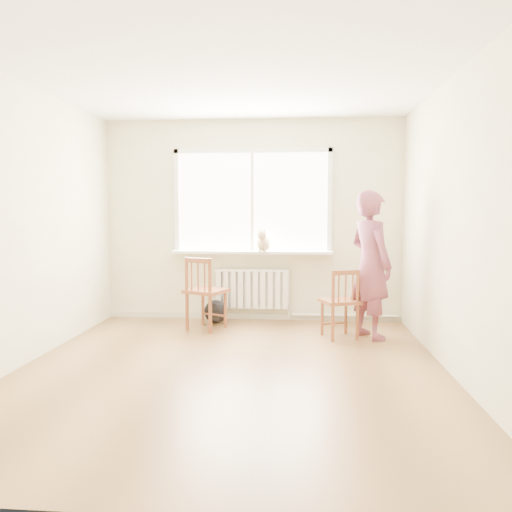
% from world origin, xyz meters
% --- Properties ---
extents(floor, '(4.50, 4.50, 0.00)m').
position_xyz_m(floor, '(0.00, 0.00, 0.00)').
color(floor, olive).
rests_on(floor, ground).
extents(ceiling, '(4.50, 4.50, 0.00)m').
position_xyz_m(ceiling, '(0.00, 0.00, 2.70)').
color(ceiling, white).
rests_on(ceiling, back_wall).
extents(back_wall, '(4.00, 0.01, 2.70)m').
position_xyz_m(back_wall, '(0.00, 2.25, 1.35)').
color(back_wall, beige).
rests_on(back_wall, ground).
extents(window, '(2.12, 0.05, 1.42)m').
position_xyz_m(window, '(0.00, 2.22, 1.66)').
color(window, white).
rests_on(window, back_wall).
extents(windowsill, '(2.15, 0.22, 0.04)m').
position_xyz_m(windowsill, '(0.00, 2.14, 0.93)').
color(windowsill, white).
rests_on(windowsill, back_wall).
extents(radiator, '(1.00, 0.12, 0.55)m').
position_xyz_m(radiator, '(0.00, 2.16, 0.44)').
color(radiator, white).
rests_on(radiator, back_wall).
extents(heating_pipe, '(1.40, 0.04, 0.04)m').
position_xyz_m(heating_pipe, '(1.25, 2.19, 0.08)').
color(heating_pipe, silver).
rests_on(heating_pipe, back_wall).
extents(baseboard, '(4.00, 0.03, 0.08)m').
position_xyz_m(baseboard, '(0.00, 2.23, 0.04)').
color(baseboard, beige).
rests_on(baseboard, ground).
extents(chair_left, '(0.59, 0.58, 0.91)m').
position_xyz_m(chair_left, '(-0.55, 1.56, 0.46)').
color(chair_left, brown).
rests_on(chair_left, floor).
extents(chair_right, '(0.51, 0.50, 0.81)m').
position_xyz_m(chair_right, '(1.12, 1.27, 0.41)').
color(chair_right, brown).
rests_on(chair_right, floor).
extents(person, '(0.67, 0.75, 1.71)m').
position_xyz_m(person, '(1.45, 1.34, 0.86)').
color(person, '#D1455C').
rests_on(person, floor).
extents(cat, '(0.23, 0.46, 0.31)m').
position_xyz_m(cat, '(0.16, 2.05, 1.08)').
color(cat, beige).
rests_on(cat, windowsill).
extents(backpack, '(0.34, 0.28, 0.31)m').
position_xyz_m(backpack, '(-0.46, 1.94, 0.15)').
color(backpack, black).
rests_on(backpack, floor).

